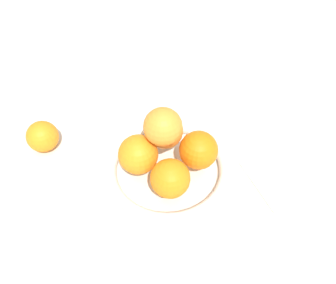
% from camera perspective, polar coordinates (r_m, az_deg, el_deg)
% --- Properties ---
extents(ground_plane, '(4.00, 4.00, 0.00)m').
position_cam_1_polar(ground_plane, '(0.70, 0.00, -5.76)').
color(ground_plane, beige).
extents(fruit_bowl, '(0.25, 0.25, 0.04)m').
position_cam_1_polar(fruit_bowl, '(0.68, 0.00, -4.81)').
color(fruit_bowl, silver).
rests_on(fruit_bowl, ground_plane).
extents(orange_pile, '(0.19, 0.19, 0.14)m').
position_cam_1_polar(orange_pile, '(0.63, -0.21, -1.05)').
color(orange_pile, orange).
rests_on(orange_pile, fruit_bowl).
extents(stray_orange, '(0.07, 0.07, 0.07)m').
position_cam_1_polar(stray_orange, '(0.77, -21.00, 0.91)').
color(stray_orange, orange).
rests_on(stray_orange, ground_plane).
extents(drinking_glass, '(0.07, 0.07, 0.12)m').
position_cam_1_polar(drinking_glass, '(0.82, -10.76, 9.38)').
color(drinking_glass, silver).
rests_on(drinking_glass, ground_plane).
extents(napkin_folded, '(0.13, 0.13, 0.01)m').
position_cam_1_polar(napkin_folded, '(0.73, 19.30, -5.66)').
color(napkin_folded, silver).
rests_on(napkin_folded, ground_plane).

